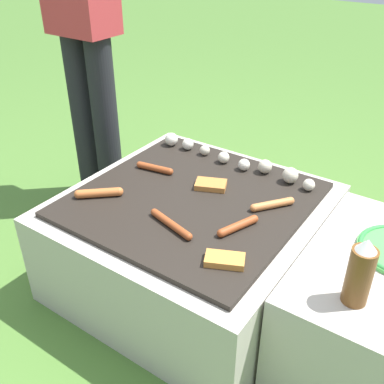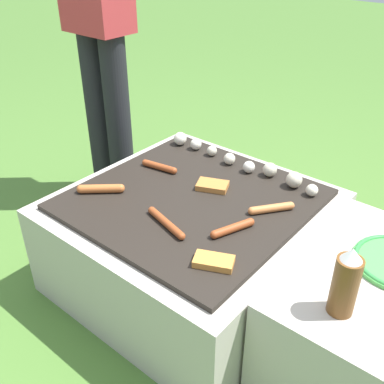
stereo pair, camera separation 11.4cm
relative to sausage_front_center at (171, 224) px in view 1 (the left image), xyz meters
name	(u,v)px [view 1 (the left image)]	position (x,y,z in m)	size (l,w,h in m)	color
ground_plane	(192,279)	(-0.05, 0.18, -0.38)	(14.00, 14.00, 0.00)	#47702D
grill	(192,241)	(-0.05, 0.18, -0.20)	(0.83, 0.83, 0.37)	#B2AA9E
side_ledge	(380,315)	(0.61, 0.20, -0.20)	(0.47, 0.63, 0.37)	#B2AA9E
sausage_front_center	(171,224)	(0.00, 0.00, 0.00)	(0.19, 0.07, 0.02)	#93421E
sausage_mid_left	(155,168)	(-0.26, 0.25, 0.00)	(0.15, 0.05, 0.02)	#93421E
sausage_front_right	(238,226)	(0.18, 0.11, 0.00)	(0.07, 0.15, 0.03)	#93421E
sausage_back_right	(272,204)	(0.21, 0.27, 0.00)	(0.11, 0.13, 0.03)	#C6753D
sausage_back_left	(99,193)	(-0.31, 0.00, 0.00)	(0.13, 0.12, 0.03)	#B7602D
bread_slice_right	(211,185)	(-0.03, 0.27, 0.00)	(0.13, 0.11, 0.02)	#B27033
bread_slice_center	(225,260)	(0.22, -0.05, 0.00)	(0.12, 0.10, 0.02)	#D18438
mushroom_row	(236,159)	(-0.04, 0.46, 0.01)	(0.66, 0.07, 0.06)	silver
condiment_bottle	(360,273)	(0.56, 0.01, 0.08)	(0.06, 0.06, 0.19)	brown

